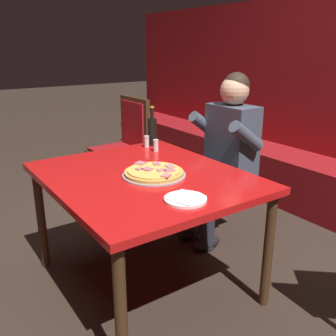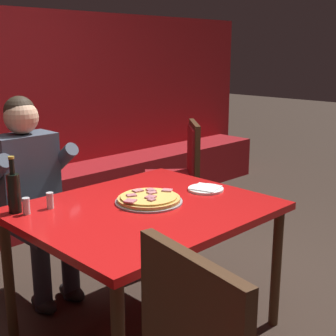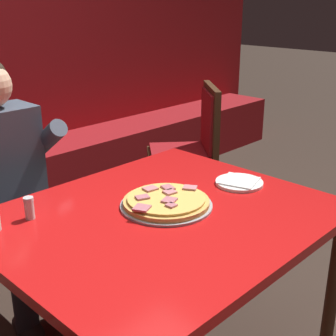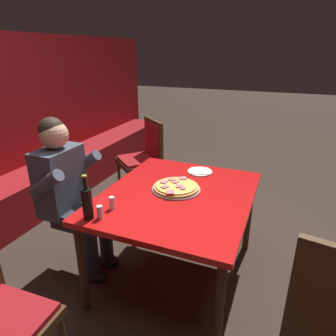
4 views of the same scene
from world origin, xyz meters
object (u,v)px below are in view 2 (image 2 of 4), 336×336
beer_bottle (14,192)px  diner_seated_blue_shirt (33,189)px  main_dining_table (145,219)px  shaker_red_pepper_flakes (50,201)px  dining_chair_far_left (179,171)px  shaker_black_pepper (26,207)px  plate_white_paper (206,189)px  pizza (149,199)px

beer_bottle → diner_seated_blue_shirt: (0.33, 0.42, -0.15)m
main_dining_table → shaker_red_pepper_flakes: 0.51m
main_dining_table → dining_chair_far_left: size_ratio=1.29×
shaker_black_pepper → shaker_red_pepper_flakes: bearing=-2.0°
shaker_black_pepper → shaker_red_pepper_flakes: (0.13, -0.00, 0.00)m
shaker_red_pepper_flakes → dining_chair_far_left: 1.61m
main_dining_table → shaker_red_pepper_flakes: bearing=139.0°
plate_white_paper → diner_seated_blue_shirt: size_ratio=0.16×
pizza → shaker_red_pepper_flakes: bearing=146.1°
pizza → shaker_red_pepper_flakes: 0.52m
pizza → shaker_black_pepper: (-0.56, 0.29, 0.02)m
pizza → shaker_black_pepper: shaker_black_pepper is taller
plate_white_paper → main_dining_table: bearing=175.4°
dining_chair_far_left → plate_white_paper: bearing=-128.2°
shaker_red_pepper_flakes → dining_chair_far_left: dining_chair_far_left is taller
shaker_black_pepper → diner_seated_blue_shirt: size_ratio=0.07×
shaker_red_pepper_flakes → diner_seated_blue_shirt: 0.52m
diner_seated_blue_shirt → beer_bottle: bearing=-128.2°
main_dining_table → diner_seated_blue_shirt: (-0.20, 0.81, 0.04)m
plate_white_paper → shaker_black_pepper: bearing=159.1°
main_dining_table → shaker_black_pepper: shaker_black_pepper is taller
pizza → diner_seated_blue_shirt: diner_seated_blue_shirt is taller
plate_white_paper → beer_bottle: beer_bottle is taller
plate_white_paper → shaker_red_pepper_flakes: bearing=156.3°
plate_white_paper → diner_seated_blue_shirt: bearing=127.6°
diner_seated_blue_shirt → dining_chair_far_left: 1.35m
pizza → plate_white_paper: 0.40m
main_dining_table → shaker_red_pepper_flakes: shaker_red_pepper_flakes is taller
shaker_red_pepper_flakes → dining_chair_far_left: bearing=19.0°
beer_bottle → dining_chair_far_left: bearing=15.0°
beer_bottle → diner_seated_blue_shirt: 0.55m
beer_bottle → dining_chair_far_left: size_ratio=0.30×
beer_bottle → diner_seated_blue_shirt: diner_seated_blue_shirt is taller
pizza → shaker_red_pepper_flakes: shaker_red_pepper_flakes is taller
pizza → dining_chair_far_left: 1.36m
pizza → shaker_red_pepper_flakes: (-0.43, 0.29, 0.02)m
main_dining_table → diner_seated_blue_shirt: size_ratio=0.98×
pizza → shaker_red_pepper_flakes: size_ratio=4.25×
plate_white_paper → beer_bottle: bearing=156.2°
shaker_black_pepper → diner_seated_blue_shirt: bearing=58.1°
beer_bottle → shaker_black_pepper: size_ratio=3.40×
shaker_black_pepper → diner_seated_blue_shirt: (0.30, 0.48, -0.07)m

